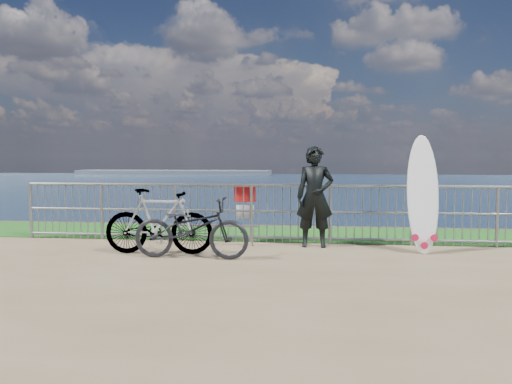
# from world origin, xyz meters

# --- Properties ---
(grass_strip) EXTENTS (120.00, 120.00, 0.00)m
(grass_strip) POSITION_xyz_m (0.00, 2.70, 0.01)
(grass_strip) COLOR #185417
(grass_strip) RESTS_ON ground
(seascape) EXTENTS (260.00, 260.00, 5.00)m
(seascape) POSITION_xyz_m (-43.75, 147.49, -4.03)
(seascape) COLOR brown
(seascape) RESTS_ON ground
(railing) EXTENTS (10.06, 0.10, 1.13)m
(railing) POSITION_xyz_m (0.01, 1.60, 0.58)
(railing) COLOR gray
(railing) RESTS_ON ground
(surfer) EXTENTS (0.68, 0.45, 1.84)m
(surfer) POSITION_xyz_m (0.71, 1.26, 0.92)
(surfer) COLOR black
(surfer) RESTS_ON ground
(surfboard) EXTENTS (0.55, 0.49, 2.04)m
(surfboard) POSITION_xyz_m (2.55, 0.95, 0.94)
(surfboard) COLOR white
(surfboard) RESTS_ON ground
(bicycle_near) EXTENTS (1.89, 0.69, 0.99)m
(bicycle_near) POSITION_xyz_m (-1.27, -0.02, 0.49)
(bicycle_near) COLOR black
(bicycle_near) RESTS_ON ground
(bicycle_far) EXTENTS (1.87, 0.61, 1.11)m
(bicycle_far) POSITION_xyz_m (-1.91, 0.28, 0.55)
(bicycle_far) COLOR black
(bicycle_far) RESTS_ON ground
(bike_rack) EXTENTS (1.92, 0.05, 0.40)m
(bike_rack) POSITION_xyz_m (-1.29, 1.17, 0.33)
(bike_rack) COLOR gray
(bike_rack) RESTS_ON ground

